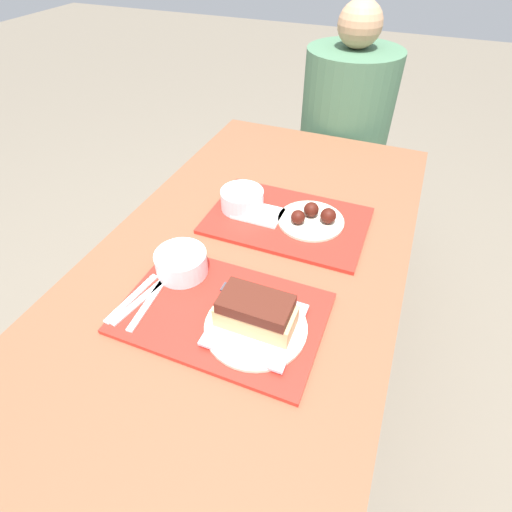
{
  "coord_description": "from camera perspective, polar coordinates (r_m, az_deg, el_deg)",
  "views": [
    {
      "loc": [
        0.32,
        -0.7,
        1.44
      ],
      "look_at": [
        0.04,
        -0.01,
        0.77
      ],
      "focal_mm": 28.0,
      "sensor_mm": 36.0,
      "label": 1
    }
  ],
  "objects": [
    {
      "name": "tray_near",
      "position": [
        0.93,
        -4.8,
        -8.1
      ],
      "size": [
        0.46,
        0.3,
        0.01
      ],
      "color": "red",
      "rests_on": "picnic_table"
    },
    {
      "name": "ground_plane",
      "position": [
        1.63,
        -1.21,
        -19.91
      ],
      "size": [
        12.0,
        12.0,
        0.0
      ],
      "primitive_type": "plane",
      "color": "#706656"
    },
    {
      "name": "plastic_knife_near",
      "position": [
        0.97,
        -15.17,
        -6.52
      ],
      "size": [
        0.03,
        0.17,
        0.0
      ],
      "color": "white",
      "rests_on": "tray_near"
    },
    {
      "name": "bowl_coleslaw_near",
      "position": [
        1.0,
        -10.63,
        -0.82
      ],
      "size": [
        0.13,
        0.13,
        0.06
      ],
      "color": "silver",
      "rests_on": "tray_near"
    },
    {
      "name": "picnic_table",
      "position": [
        1.12,
        -1.67,
        -4.44
      ],
      "size": [
        0.81,
        1.64,
        0.73
      ],
      "color": "brown",
      "rests_on": "ground_plane"
    },
    {
      "name": "wings_plate_far",
      "position": [
        1.17,
        8.02,
        5.47
      ],
      "size": [
        0.19,
        0.19,
        0.05
      ],
      "color": "beige",
      "rests_on": "tray_far"
    },
    {
      "name": "brisket_sandwich_plate",
      "position": [
        0.86,
        -0.03,
        -8.77
      ],
      "size": [
        0.23,
        0.23,
        0.09
      ],
      "color": "beige",
      "rests_on": "tray_near"
    },
    {
      "name": "plastic_spoon_near",
      "position": [
        0.99,
        -17.28,
        -5.73
      ],
      "size": [
        0.04,
        0.17,
        0.0
      ],
      "color": "white",
      "rests_on": "tray_near"
    },
    {
      "name": "person_seated_across",
      "position": [
        1.89,
        12.87,
        19.75
      ],
      "size": [
        0.39,
        0.39,
        0.7
      ],
      "color": "#477051",
      "rests_on": "picnic_bench_far"
    },
    {
      "name": "tray_far",
      "position": [
        1.18,
        4.46,
        5.08
      ],
      "size": [
        0.46,
        0.3,
        0.01
      ],
      "color": "red",
      "rests_on": "picnic_table"
    },
    {
      "name": "plastic_fork_near",
      "position": [
        0.98,
        -16.24,
        -6.12
      ],
      "size": [
        0.05,
        0.17,
        0.0
      ],
      "color": "white",
      "rests_on": "tray_near"
    },
    {
      "name": "bowl_coleslaw_far",
      "position": [
        1.21,
        -2.0,
        8.22
      ],
      "size": [
        0.13,
        0.13,
        0.06
      ],
      "color": "silver",
      "rests_on": "tray_far"
    },
    {
      "name": "condiment_packet",
      "position": [
        0.97,
        -3.86,
        -4.64
      ],
      "size": [
        0.04,
        0.03,
        0.01
      ],
      "color": "#3F3F47",
      "rests_on": "tray_near"
    },
    {
      "name": "napkin_far",
      "position": [
        1.19,
        0.35,
        6.09
      ],
      "size": [
        0.14,
        0.1,
        0.01
      ],
      "color": "white",
      "rests_on": "tray_far"
    },
    {
      "name": "picnic_bench_far",
      "position": [
        2.06,
        10.14,
        10.65
      ],
      "size": [
        0.77,
        0.28,
        0.47
      ],
      "color": "brown",
      "rests_on": "ground_plane"
    }
  ]
}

